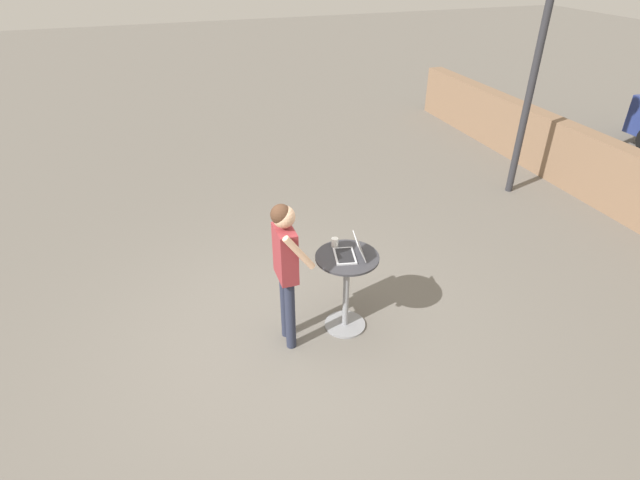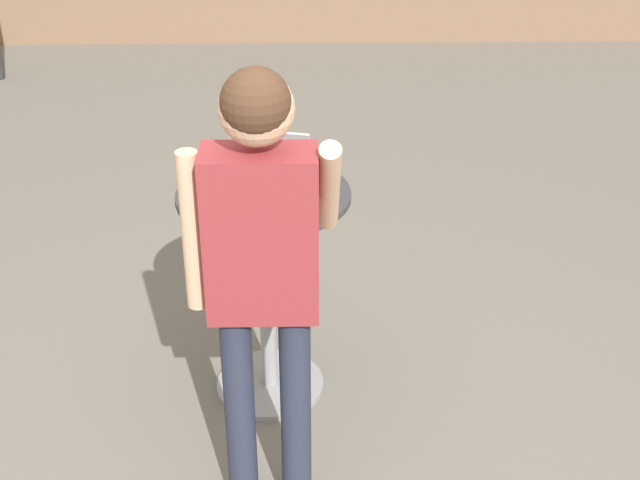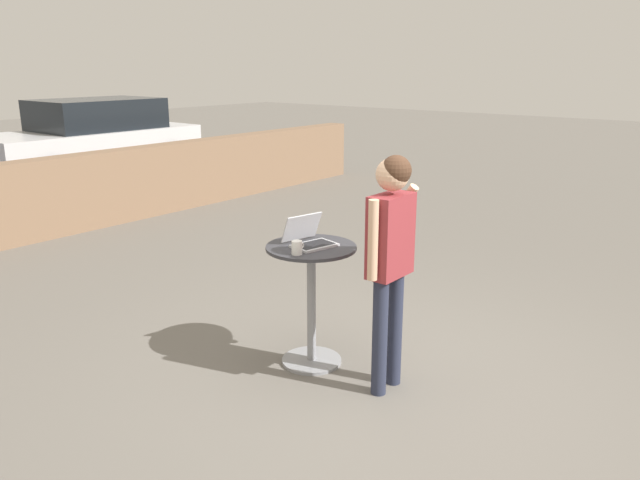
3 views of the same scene
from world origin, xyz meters
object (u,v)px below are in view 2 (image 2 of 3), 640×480
object	(u,v)px
laptop	(266,177)
standing_person	(262,253)
coffee_mug	(202,188)
cafe_table	(266,268)

from	to	relation	value
laptop	standing_person	xyz separation A→B (m)	(0.01, -0.72, 0.08)
coffee_mug	cafe_table	bearing A→B (deg)	13.92
laptop	coffee_mug	distance (m)	0.26
cafe_table	coffee_mug	xyz separation A→B (m)	(-0.23, -0.06, 0.40)
cafe_table	standing_person	distance (m)	0.84
cafe_table	laptop	bearing A→B (deg)	65.72
cafe_table	laptop	size ratio (longest dim) A/B	2.51
cafe_table	standing_person	bearing A→B (deg)	-88.00
coffee_mug	standing_person	size ratio (longest dim) A/B	0.07
cafe_table	standing_person	size ratio (longest dim) A/B	0.56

